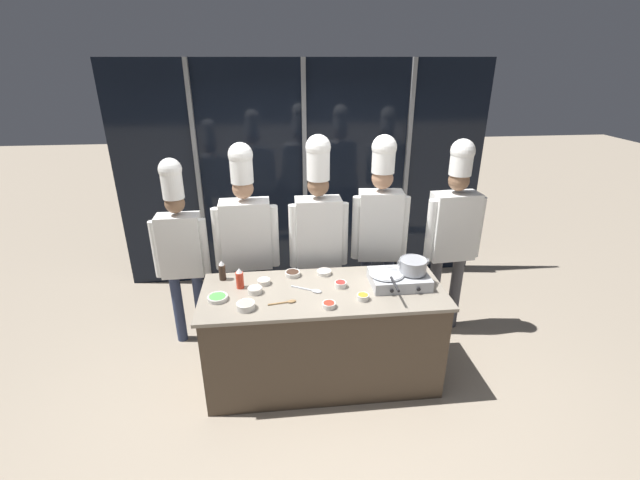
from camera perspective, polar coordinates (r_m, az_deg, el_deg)
The scene contains 24 objects.
ground_plane at distance 4.13m, azimuth 0.39°, elevation -17.68°, with size 24.00×24.00×0.00m, color gray.
window_wall_back at distance 5.30m, azimuth -2.07°, elevation 8.46°, with size 4.47×0.09×2.70m.
demo_counter at distance 3.84m, azimuth 0.41°, elevation -12.55°, with size 2.04×0.80×0.91m.
portable_stove at distance 3.72m, azimuth 10.49°, elevation -5.12°, with size 0.49×0.37×0.11m.
frying_pan at distance 3.65m, azimuth 8.91°, elevation -4.12°, with size 0.30×0.51×0.05m.
stock_pot at distance 3.70m, azimuth 12.30°, elevation -3.34°, with size 0.26×0.23×0.12m.
squeeze_bottle_soy at distance 3.82m, azimuth -12.92°, elevation -4.00°, with size 0.06×0.06×0.18m.
squeeze_bottle_chili at distance 3.65m, azimuth -10.66°, elevation -5.06°, with size 0.06×0.06×0.18m.
prep_bowl_shrimp at distance 3.58m, azimuth -8.68°, elevation -6.58°, with size 0.12×0.12×0.05m.
prep_bowl_chili_flakes at distance 3.36m, azimuth 1.20°, elevation -8.60°, with size 0.11×0.11×0.04m.
prep_bowl_chicken at distance 3.84m, azimuth 0.54°, elevation -4.29°, with size 0.13×0.13×0.04m.
prep_bowl_bell_pepper at distance 3.64m, azimuth 2.75°, elevation -5.88°, with size 0.10×0.10×0.05m.
prep_bowl_soy_glaze at distance 3.82m, azimuth -3.68°, elevation -4.45°, with size 0.14×0.14×0.04m.
prep_bowl_carrots at distance 3.47m, azimuth 5.75°, elevation -7.53°, with size 0.10×0.10×0.05m.
prep_bowl_scallions at distance 3.55m, azimuth -13.50°, elevation -7.47°, with size 0.16×0.16×0.04m.
prep_bowl_noodles at distance 3.71m, azimuth -7.50°, elevation -5.48°, with size 0.11×0.11×0.04m.
prep_bowl_ginger at distance 3.38m, azimuth -9.88°, elevation -8.57°, with size 0.14×0.14×0.06m.
serving_spoon_slotted at distance 3.43m, azimuth -4.35°, elevation -8.23°, with size 0.23×0.06×0.02m.
serving_spoon_solid at distance 3.58m, azimuth -0.97°, elevation -6.72°, with size 0.26×0.16×0.02m.
chef_head at distance 4.23m, azimuth -18.14°, elevation -0.26°, with size 0.52×0.21×1.89m.
chef_sous at distance 4.12m, azimuth -9.81°, elevation 0.79°, with size 0.61×0.26×2.02m.
chef_line at distance 4.04m, azimuth -0.23°, elevation 1.62°, with size 0.56×0.23×2.08m.
chef_pastry at distance 4.19m, azimuth 7.99°, elevation 2.41°, with size 0.54×0.26×2.06m.
chef_apprentice at distance 4.39m, azimuth 17.32°, elevation 1.86°, with size 0.59×0.26×2.02m.
Camera 1 is at (-0.36, -3.09, 2.70)m, focal length 24.00 mm.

